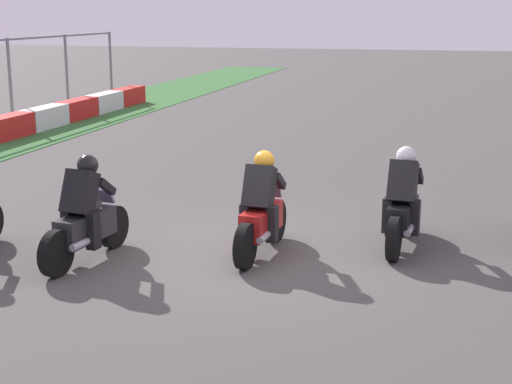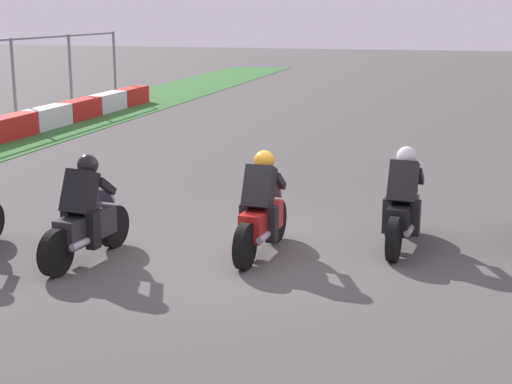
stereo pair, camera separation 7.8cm
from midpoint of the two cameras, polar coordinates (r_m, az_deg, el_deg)
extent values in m
plane|color=#4A4845|center=(11.30, 0.08, -4.51)|extent=(120.00, 120.00, 0.00)
cube|color=red|center=(22.23, -17.69, 4.59)|extent=(1.98, 0.60, 0.64)
cube|color=silver|center=(23.94, -15.10, 5.34)|extent=(1.98, 0.60, 0.64)
cube|color=red|center=(25.69, -12.85, 5.99)|extent=(1.98, 0.60, 0.64)
cube|color=silver|center=(27.47, -10.88, 6.54)|extent=(1.98, 0.60, 0.64)
cube|color=red|center=(29.29, -9.15, 7.02)|extent=(1.98, 0.60, 0.64)
cylinder|color=slate|center=(25.22, -17.44, 7.86)|extent=(0.10, 0.10, 2.63)
cylinder|color=slate|center=(28.32, -13.52, 8.64)|extent=(0.10, 0.10, 2.63)
cylinder|color=slate|center=(31.53, -10.37, 9.23)|extent=(0.10, 0.10, 2.63)
cylinder|color=black|center=(12.35, 11.50, -1.67)|extent=(0.65, 0.19, 0.64)
cylinder|color=black|center=(11.02, 10.39, -3.46)|extent=(0.65, 0.19, 0.64)
cube|color=black|center=(11.64, 11.02, -1.66)|extent=(1.12, 0.41, 0.40)
ellipsoid|color=black|center=(11.66, 11.16, -0.12)|extent=(0.50, 0.34, 0.24)
cube|color=red|center=(11.14, 10.60, -2.21)|extent=(0.07, 0.16, 0.08)
cylinder|color=#A5A5AD|center=(11.31, 11.50, -2.80)|extent=(0.43, 0.14, 0.10)
cube|color=black|center=(11.42, 11.05, 0.74)|extent=(0.52, 0.44, 0.66)
sphere|color=silver|center=(11.56, 11.30, 2.60)|extent=(0.32, 0.32, 0.30)
cube|color=slate|center=(12.04, 11.47, 0.48)|extent=(0.18, 0.27, 0.23)
cube|color=black|center=(11.55, 9.94, -1.73)|extent=(0.19, 0.15, 0.52)
cube|color=black|center=(11.49, 11.90, -1.89)|extent=(0.19, 0.15, 0.52)
cube|color=black|center=(11.81, 10.49, 1.28)|extent=(0.39, 0.13, 0.31)
cube|color=black|center=(11.76, 12.22, 1.14)|extent=(0.39, 0.13, 0.31)
cylinder|color=black|center=(11.79, 1.70, -2.12)|extent=(0.65, 0.19, 0.64)
cylinder|color=black|center=(10.52, -0.62, -4.04)|extent=(0.65, 0.19, 0.64)
cube|color=#B01D1A|center=(11.10, 0.61, -2.14)|extent=(1.12, 0.40, 0.40)
ellipsoid|color=#B01D1A|center=(11.12, 0.78, -0.52)|extent=(0.50, 0.33, 0.24)
cube|color=red|center=(10.63, -0.27, -2.73)|extent=(0.07, 0.16, 0.08)
cylinder|color=#A5A5AD|center=(10.77, 0.82, -3.35)|extent=(0.43, 0.13, 0.10)
cube|color=black|center=(10.88, 0.45, 0.37)|extent=(0.51, 0.43, 0.66)
sphere|color=orange|center=(11.02, 0.82, 2.33)|extent=(0.32, 0.32, 0.30)
cube|color=slate|center=(11.48, 1.41, 0.13)|extent=(0.17, 0.27, 0.23)
cube|color=black|center=(11.06, -0.57, -2.20)|extent=(0.19, 0.15, 0.52)
cube|color=black|center=(10.93, 1.40, -2.39)|extent=(0.19, 0.15, 0.52)
cube|color=black|center=(11.29, 0.21, 0.94)|extent=(0.39, 0.13, 0.31)
cube|color=black|center=(11.18, 1.95, 0.81)|extent=(0.39, 0.13, 0.31)
cylinder|color=black|center=(11.66, -10.31, -2.52)|extent=(0.65, 0.22, 0.64)
cylinder|color=black|center=(10.57, -14.41, -4.40)|extent=(0.65, 0.22, 0.64)
cube|color=#252529|center=(11.05, -12.30, -2.52)|extent=(1.13, 0.46, 0.40)
ellipsoid|color=#252529|center=(11.06, -12.09, -0.90)|extent=(0.51, 0.36, 0.24)
cube|color=red|center=(10.65, -13.86, -3.10)|extent=(0.08, 0.17, 0.08)
cylinder|color=#A5A5AD|center=(10.73, -12.62, -3.75)|extent=(0.43, 0.15, 0.10)
cube|color=black|center=(10.85, -12.74, -0.01)|extent=(0.53, 0.46, 0.66)
sphere|color=black|center=(10.95, -12.17, 1.97)|extent=(0.34, 0.34, 0.30)
cube|color=slate|center=(11.37, -10.96, -0.25)|extent=(0.19, 0.28, 0.23)
cube|color=black|center=(11.07, -13.51, -2.56)|extent=(0.20, 0.16, 0.52)
cube|color=black|center=(10.85, -11.79, -2.80)|extent=(0.20, 0.16, 0.52)
cube|color=black|center=(11.25, -12.38, 0.59)|extent=(0.39, 0.15, 0.31)
cube|color=black|center=(11.05, -10.85, 0.43)|extent=(0.39, 0.15, 0.31)
camera|label=1|loc=(0.04, -89.80, 0.05)|focal=53.94mm
camera|label=2|loc=(0.04, 90.20, -0.05)|focal=53.94mm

